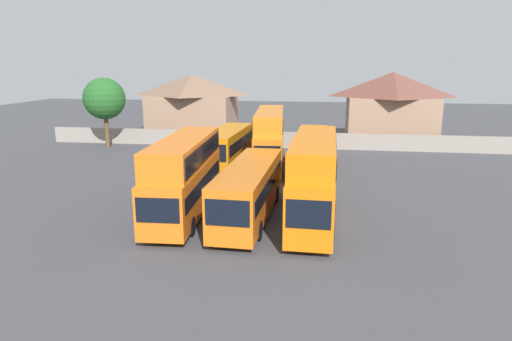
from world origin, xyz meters
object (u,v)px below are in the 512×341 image
object	(u,v)px
bus_6	(310,149)
bus_3	(314,175)
bus_2	(249,188)
bus_4	(228,146)
tree_left_of_lot	(104,99)
bus_1	(184,173)
house_terrace_centre	(391,106)
bus_5	(270,135)
house_terrace_left	(193,105)

from	to	relation	value
bus_6	bus_3	bearing A→B (deg)	4.52
bus_6	bus_2	bearing A→B (deg)	-11.38
bus_3	bus_4	distance (m)	15.89
bus_2	tree_left_of_lot	size ratio (longest dim) A/B	1.45
bus_1	house_terrace_centre	xyz separation A→B (m)	(16.73, 30.87, 1.53)
bus_4	bus_5	size ratio (longest dim) A/B	0.84
bus_6	house_terrace_centre	distance (m)	19.48
house_terrace_centre	bus_1	bearing A→B (deg)	-118.45
bus_1	house_terrace_centre	size ratio (longest dim) A/B	1.01
bus_4	tree_left_of_lot	world-z (taller)	tree_left_of_lot
bus_1	bus_4	xyz separation A→B (m)	(-0.14, 13.67, -0.77)
bus_1	bus_6	bearing A→B (deg)	148.76
bus_2	tree_left_of_lot	bearing A→B (deg)	-134.86
bus_4	house_terrace_centre	world-z (taller)	house_terrace_centre
house_terrace_left	bus_4	bearing A→B (deg)	-64.20
bus_3	house_terrace_centre	distance (m)	32.05
bus_1	tree_left_of_lot	distance (m)	26.47
bus_6	tree_left_of_lot	distance (m)	24.54
bus_2	bus_3	xyz separation A→B (m)	(3.91, 0.01, 0.96)
bus_4	bus_6	xyz separation A→B (m)	(7.55, 0.27, -0.12)
house_terrace_left	tree_left_of_lot	distance (m)	12.43
bus_5	bus_4	bearing A→B (deg)	-83.67
tree_left_of_lot	bus_5	bearing A→B (deg)	-18.90
bus_1	bus_3	xyz separation A→B (m)	(8.01, 0.06, 0.12)
bus_3	tree_left_of_lot	distance (m)	31.84
tree_left_of_lot	bus_2	bearing A→B (deg)	-46.60
bus_2	bus_4	world-z (taller)	bus_4
bus_1	bus_3	bearing A→B (deg)	87.24
bus_2	bus_5	world-z (taller)	bus_5
bus_1	bus_2	world-z (taller)	bus_1
bus_1	bus_3	size ratio (longest dim) A/B	1.00
bus_3	bus_5	xyz separation A→B (m)	(-4.36, 14.36, 0.04)
bus_2	bus_6	distance (m)	14.27
bus_5	house_terrace_centre	world-z (taller)	house_terrace_centre
bus_1	house_terrace_centre	bearing A→B (deg)	148.33
bus_6	house_terrace_centre	world-z (taller)	house_terrace_centre
bus_5	tree_left_of_lot	size ratio (longest dim) A/B	1.53
house_terrace_left	house_terrace_centre	bearing A→B (deg)	-0.46
house_terrace_left	bus_2	bearing A→B (deg)	-67.82
bus_3	bus_6	xyz separation A→B (m)	(-0.59, 13.88, -1.02)
bus_5	house_terrace_left	distance (m)	20.68
bus_5	house_terrace_centre	bearing A→B (deg)	136.66
bus_1	bus_5	size ratio (longest dim) A/B	0.91
bus_2	house_terrace_left	xyz separation A→B (m)	(-12.65, 31.02, 2.20)
tree_left_of_lot	house_terrace_centre	bearing A→B (deg)	16.79
bus_3	house_terrace_centre	world-z (taller)	house_terrace_centre
bus_5	house_terrace_centre	distance (m)	21.06
bus_5	bus_1	bearing A→B (deg)	-19.06
bus_2	bus_5	size ratio (longest dim) A/B	0.94
bus_1	bus_5	bearing A→B (deg)	162.58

